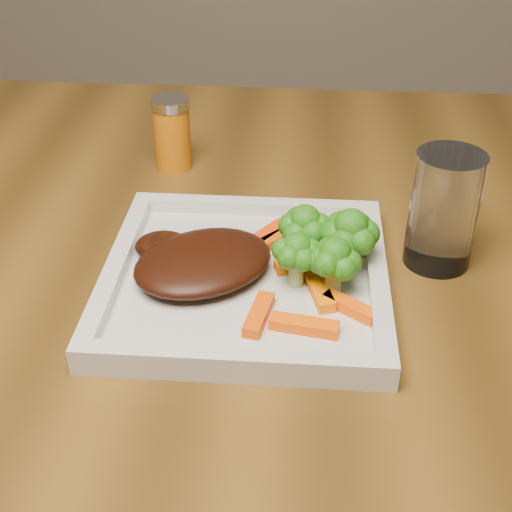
# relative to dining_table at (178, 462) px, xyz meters

# --- Properties ---
(dining_table) EXTENTS (1.60, 0.90, 0.75)m
(dining_table) POSITION_rel_dining_table_xyz_m (0.00, 0.00, 0.00)
(dining_table) COLOR brown
(dining_table) RESTS_ON floor
(plate) EXTENTS (0.27, 0.27, 0.01)m
(plate) POSITION_rel_dining_table_xyz_m (0.11, -0.09, 0.38)
(plate) COLOR silver
(plate) RESTS_ON dining_table
(steak) EXTENTS (0.18, 0.17, 0.03)m
(steak) POSITION_rel_dining_table_xyz_m (0.06, -0.09, 0.40)
(steak) COLOR black
(steak) RESTS_ON plate
(broccoli_0) EXTENTS (0.06, 0.06, 0.07)m
(broccoli_0) POSITION_rel_dining_table_xyz_m (0.16, -0.06, 0.42)
(broccoli_0) COLOR #397012
(broccoli_0) RESTS_ON plate
(broccoli_1) EXTENTS (0.07, 0.07, 0.06)m
(broccoli_1) POSITION_rel_dining_table_xyz_m (0.20, -0.07, 0.42)
(broccoli_1) COLOR #3D7313
(broccoli_1) RESTS_ON plate
(broccoli_2) EXTENTS (0.06, 0.06, 0.06)m
(broccoli_2) POSITION_rel_dining_table_xyz_m (0.19, -0.11, 0.42)
(broccoli_2) COLOR #147916
(broccoli_2) RESTS_ON plate
(broccoli_3) EXTENTS (0.07, 0.07, 0.06)m
(broccoli_3) POSITION_rel_dining_table_xyz_m (0.15, -0.10, 0.42)
(broccoli_3) COLOR #1A6A11
(broccoli_3) RESTS_ON plate
(carrot_0) EXTENTS (0.06, 0.03, 0.01)m
(carrot_0) POSITION_rel_dining_table_xyz_m (0.16, -0.17, 0.39)
(carrot_0) COLOR #FF5904
(carrot_0) RESTS_ON plate
(carrot_1) EXTENTS (0.05, 0.04, 0.01)m
(carrot_1) POSITION_rel_dining_table_xyz_m (0.20, -0.14, 0.39)
(carrot_1) COLOR #F95704
(carrot_1) RESTS_ON plate
(carrot_2) EXTENTS (0.03, 0.06, 0.01)m
(carrot_2) POSITION_rel_dining_table_xyz_m (0.12, -0.16, 0.39)
(carrot_2) COLOR #ED4B03
(carrot_2) RESTS_ON plate
(carrot_3) EXTENTS (0.06, 0.02, 0.01)m
(carrot_3) POSITION_rel_dining_table_xyz_m (0.21, -0.04, 0.39)
(carrot_3) COLOR orange
(carrot_3) RESTS_ON plate
(carrot_4) EXTENTS (0.05, 0.05, 0.01)m
(carrot_4) POSITION_rel_dining_table_xyz_m (0.14, -0.03, 0.39)
(carrot_4) COLOR #D34E03
(carrot_4) RESTS_ON plate
(carrot_5) EXTENTS (0.03, 0.06, 0.01)m
(carrot_5) POSITION_rel_dining_table_xyz_m (0.18, -0.12, 0.39)
(carrot_5) COLOR orange
(carrot_5) RESTS_ON plate
(carrot_6) EXTENTS (0.06, 0.03, 0.01)m
(carrot_6) POSITION_rel_dining_table_xyz_m (0.16, -0.07, 0.39)
(carrot_6) COLOR #FD6D04
(carrot_6) RESTS_ON plate
(spice_shaker) EXTENTS (0.05, 0.05, 0.09)m
(spice_shaker) POSITION_rel_dining_table_xyz_m (-0.01, 0.16, 0.42)
(spice_shaker) COLOR #C1640A
(spice_shaker) RESTS_ON dining_table
(drinking_glass) EXTENTS (0.07, 0.07, 0.12)m
(drinking_glass) POSITION_rel_dining_table_xyz_m (0.30, -0.03, 0.44)
(drinking_glass) COLOR silver
(drinking_glass) RESTS_ON dining_table
(carrot_7) EXTENTS (0.05, 0.06, 0.01)m
(carrot_7) POSITION_rel_dining_table_xyz_m (0.12, -0.03, 0.39)
(carrot_7) COLOR #FF3E04
(carrot_7) RESTS_ON plate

